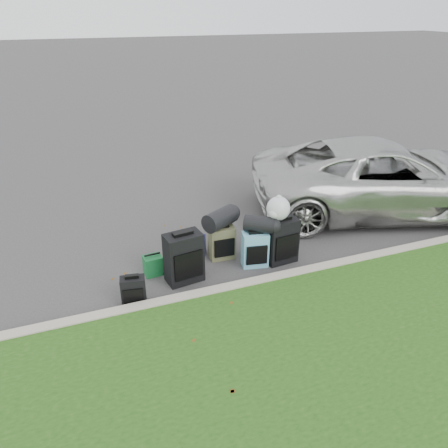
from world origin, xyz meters
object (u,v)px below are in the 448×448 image
object	(u,v)px
suitcase_small_black	(133,291)
suitcase_large_black_left	(184,258)
suitcase_teal	(255,249)
suitcase_large_black_right	(281,241)
tote_navy	(197,245)
suv	(384,177)
suitcase_olive	(222,242)
tote_green	(153,265)

from	to	relation	value
suitcase_small_black	suitcase_large_black_left	world-z (taller)	suitcase_large_black_left
suitcase_teal	suitcase_large_black_right	world-z (taller)	suitcase_large_black_right
suitcase_teal	suitcase_large_black_right	xyz separation A→B (m)	(0.47, -0.03, 0.09)
suitcase_small_black	tote_navy	bearing A→B (deg)	49.04
suitcase_large_black_left	suitcase_teal	xyz separation A→B (m)	(1.21, 0.01, -0.10)
suv	suitcase_large_black_right	xyz separation A→B (m)	(-2.89, -1.11, -0.35)
suitcase_large_black_left	tote_navy	distance (m)	0.87
suitcase_large_black_left	suitcase_teal	world-z (taller)	suitcase_large_black_left
suv	suitcase_olive	xyz separation A→B (m)	(-3.78, -0.65, -0.45)
suitcase_small_black	suitcase_teal	bearing A→B (deg)	19.26
suitcase_small_black	suitcase_large_black_right	size ratio (longest dim) A/B	0.56
suitcase_olive	suitcase_large_black_left	bearing A→B (deg)	-147.91
suitcase_large_black_left	tote_green	xyz separation A→B (m)	(-0.42, 0.34, -0.24)
suitcase_teal	tote_navy	xyz separation A→B (m)	(-0.78, 0.70, -0.14)
suv	suitcase_small_black	xyz separation A→B (m)	(-5.43, -1.42, -0.52)
suv	suitcase_teal	xyz separation A→B (m)	(-3.36, -1.08, -0.44)
suitcase_large_black_left	tote_green	size ratio (longest dim) A/B	2.51
suitcase_teal	suitcase_small_black	bearing A→B (deg)	-159.82
suitcase_olive	tote_green	size ratio (longest dim) A/B	1.80
suitcase_large_black_right	suv	bearing A→B (deg)	15.70
suitcase_small_black	suitcase_teal	distance (m)	2.09
suitcase_small_black	tote_green	distance (m)	0.80
suitcase_olive	tote_green	bearing A→B (deg)	-172.43
suitcase_large_black_right	tote_navy	world-z (taller)	suitcase_large_black_right
suitcase_small_black	suitcase_large_black_left	bearing A→B (deg)	30.89
suitcase_teal	tote_green	world-z (taller)	suitcase_teal
suitcase_olive	tote_navy	xyz separation A→B (m)	(-0.36, 0.28, -0.13)
suv	suitcase_small_black	size ratio (longest dim) A/B	12.20
tote_green	tote_navy	distance (m)	0.93
suitcase_small_black	suitcase_olive	xyz separation A→B (m)	(1.64, 0.77, 0.07)
suitcase_small_black	tote_green	bearing A→B (deg)	67.22
suitcase_large_black_left	tote_green	world-z (taller)	suitcase_large_black_left
tote_navy	suitcase_teal	bearing A→B (deg)	-22.30
suitcase_olive	suitcase_large_black_right	xyz separation A→B (m)	(0.89, -0.45, 0.10)
suitcase_large_black_left	tote_navy	world-z (taller)	suitcase_large_black_left
tote_green	suitcase_olive	bearing A→B (deg)	0.05
suitcase_small_black	suitcase_olive	world-z (taller)	suitcase_olive
suitcase_small_black	tote_navy	distance (m)	1.66
tote_green	tote_navy	world-z (taller)	tote_green
suitcase_teal	tote_green	xyz separation A→B (m)	(-1.63, 0.33, -0.14)
suitcase_large_black_left	tote_navy	xyz separation A→B (m)	(0.43, 0.72, -0.24)
suitcase_small_black	suitcase_large_black_left	size ratio (longest dim) A/B	0.54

